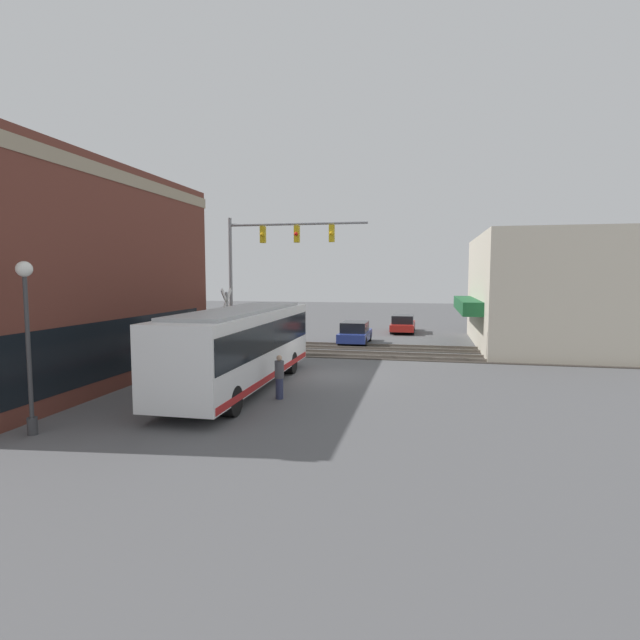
{
  "coord_description": "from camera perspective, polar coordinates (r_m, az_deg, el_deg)",
  "views": [
    {
      "loc": [
        -21.67,
        -4.3,
        4.52
      ],
      "look_at": [
        2.81,
        0.88,
        2.26
      ],
      "focal_mm": 28.0,
      "sensor_mm": 36.0,
      "label": 1
    }
  ],
  "objects": [
    {
      "name": "crossing_signal",
      "position": [
        27.66,
        -10.62,
        0.45
      ],
      "size": [
        1.41,
        1.18,
        3.81
      ],
      "color": "gray",
      "rests_on": "ground"
    },
    {
      "name": "pedestrian_at_crossing",
      "position": [
        27.91,
        -6.26,
        -2.44
      ],
      "size": [
        0.34,
        0.34,
        1.67
      ],
      "color": "#473828",
      "rests_on": "ground"
    },
    {
      "name": "streetlamp",
      "position": [
        16.13,
        -30.44,
        -1.22
      ],
      "size": [
        0.44,
        0.44,
        4.91
      ],
      "color": "#38383A",
      "rests_on": "ground"
    },
    {
      "name": "parked_car_blue",
      "position": [
        32.96,
        4.03,
        -1.55
      ],
      "size": [
        4.33,
        1.82,
        1.47
      ],
      "color": "navy",
      "rests_on": "ground"
    },
    {
      "name": "city_bus",
      "position": [
        20.0,
        -8.98,
        -2.82
      ],
      "size": [
        11.14,
        2.59,
        3.21
      ],
      "color": "white",
      "rests_on": "ground"
    },
    {
      "name": "rail_track_near",
      "position": [
        28.36,
        3.09,
        -3.96
      ],
      "size": [
        2.6,
        60.0,
        0.15
      ],
      "color": "#332D28",
      "rests_on": "ground"
    },
    {
      "name": "rail_track_far",
      "position": [
        31.49,
        3.99,
        -3.06
      ],
      "size": [
        2.6,
        60.0,
        0.15
      ],
      "color": "#332D28",
      "rests_on": "ground"
    },
    {
      "name": "ground_plane",
      "position": [
        22.55,
        0.72,
        -6.41
      ],
      "size": [
        120.0,
        120.0,
        0.0
      ],
      "primitive_type": "plane",
      "color": "#565659"
    },
    {
      "name": "traffic_signal_gantry",
      "position": [
        27.66,
        -5.85,
        7.53
      ],
      "size": [
        0.42,
        7.77,
        7.67
      ],
      "color": "gray",
      "rests_on": "ground"
    },
    {
      "name": "brick_building",
      "position": [
        24.82,
        -31.67,
        4.26
      ],
      "size": [
        15.18,
        10.65,
        8.92
      ],
      "color": "brown",
      "rests_on": "ground"
    },
    {
      "name": "parked_car_red",
      "position": [
        39.87,
        9.46,
        -0.47
      ],
      "size": [
        4.69,
        1.82,
        1.4
      ],
      "color": "#B21E19",
      "rests_on": "ground"
    },
    {
      "name": "pedestrian_near_bus",
      "position": [
        18.38,
        -4.67,
        -6.48
      ],
      "size": [
        0.34,
        0.34,
        1.62
      ],
      "color": "#2D3351",
      "rests_on": "ground"
    },
    {
      "name": "shop_building",
      "position": [
        34.1,
        23.76,
        2.98
      ],
      "size": [
        13.23,
        8.78,
        6.99
      ],
      "color": "beige",
      "rests_on": "ground"
    }
  ]
}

